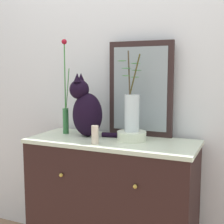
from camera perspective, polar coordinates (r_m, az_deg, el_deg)
name	(u,v)px	position (r m, az deg, el deg)	size (l,w,h in m)	color
wall_back	(129,75)	(2.24, 3.09, 6.70)	(4.40, 0.08, 2.60)	silver
sideboard	(112,206)	(2.15, 0.00, -16.74)	(1.09, 0.47, 0.89)	black
mirror_leaning	(140,89)	(2.12, 5.20, 4.21)	(0.45, 0.03, 0.64)	black
cat_sitting	(86,110)	(2.10, -4.72, 0.42)	(0.44, 0.20, 0.43)	black
vase_slim_green	(66,107)	(2.21, -8.49, 0.84)	(0.06, 0.04, 0.66)	#2F6A38
bowl_porcelain	(132,136)	(1.99, 3.62, -4.37)	(0.19, 0.19, 0.06)	silver
vase_glass_clear	(132,110)	(1.97, 3.64, 0.28)	(0.15, 0.18, 0.51)	silver
candle_pillar	(95,135)	(1.89, -3.13, -4.19)	(0.04, 0.04, 0.13)	beige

